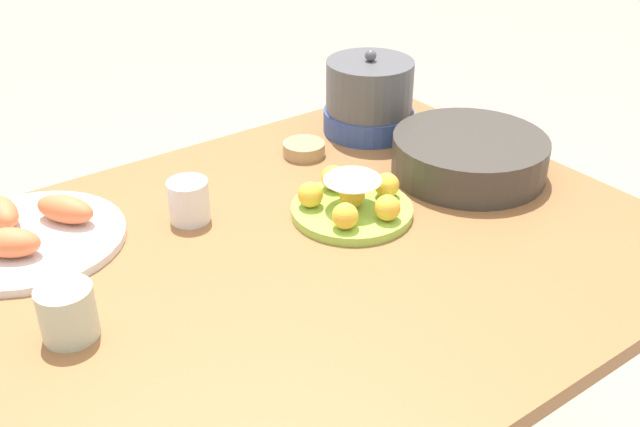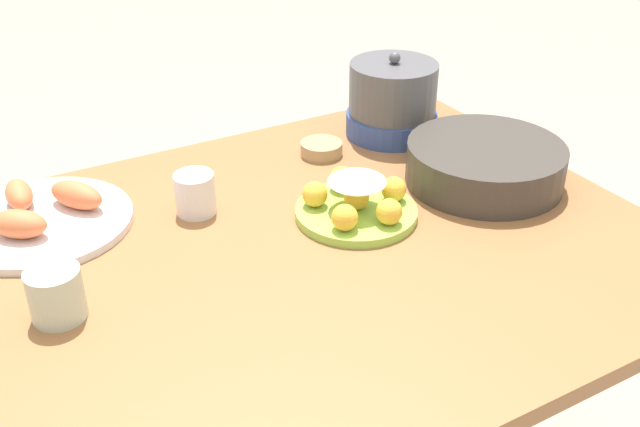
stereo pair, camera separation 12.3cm
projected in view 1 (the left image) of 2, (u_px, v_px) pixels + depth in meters
The scene contains 8 objects.
dining_table at pixel (287, 307), 1.25m from camera, with size 1.25×0.92×0.76m.
cake_plate at pixel (352, 201), 1.30m from camera, with size 0.21×0.21×0.08m.
serving_bowl at pixel (469, 154), 1.43m from camera, with size 0.29×0.29×0.08m.
sauce_bowl at pixel (304, 148), 1.51m from camera, with size 0.09×0.09×0.03m.
seafood_platter at pixel (30, 233), 1.23m from camera, with size 0.31×0.31×0.06m.
cup_near at pixel (67, 312), 1.01m from camera, with size 0.08×0.08×0.08m.
cup_far at pixel (189, 201), 1.28m from camera, with size 0.07×0.07×0.07m.
warming_pot at pixel (369, 98), 1.58m from camera, with size 0.19×0.19×0.18m.
Camera 1 is at (-0.55, -0.84, 1.42)m, focal length 42.00 mm.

